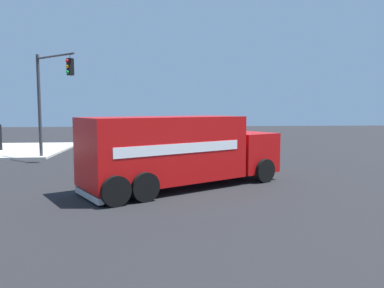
# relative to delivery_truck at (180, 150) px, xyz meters

# --- Properties ---
(ground_plane) EXTENTS (100.00, 100.00, 0.00)m
(ground_plane) POSITION_rel_delivery_truck_xyz_m (1.32, 0.32, -1.47)
(ground_plane) COLOR black
(delivery_truck) EXTENTS (6.34, 8.42, 2.81)m
(delivery_truck) POSITION_rel_delivery_truck_xyz_m (0.00, 0.00, 0.00)
(delivery_truck) COLOR red
(delivery_truck) RESTS_ON ground
(traffic_light_secondary) EXTENTS (2.57, 2.86, 6.32)m
(traffic_light_secondary) POSITION_rel_delivery_truck_xyz_m (8.74, 7.45, 2.77)
(traffic_light_secondary) COLOR #38383D
(traffic_light_secondary) RESTS_ON sidewalk_corner_far
(pickup_navy) EXTENTS (2.30, 5.22, 1.38)m
(pickup_navy) POSITION_rel_delivery_truck_xyz_m (8.97, -2.56, -0.75)
(pickup_navy) COLOR navy
(pickup_navy) RESTS_ON ground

